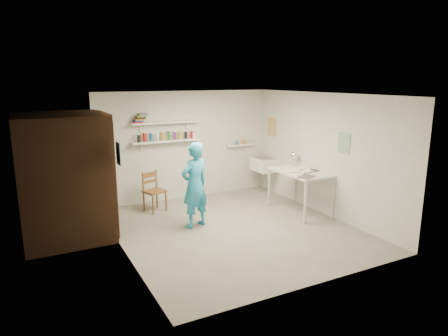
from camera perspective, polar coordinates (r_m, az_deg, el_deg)
name	(u,v)px	position (r m, az deg, el deg)	size (l,w,h in m)	color
floor	(234,229)	(7.32, 1.46, -8.74)	(4.00, 4.50, 0.02)	slate
ceiling	(235,94)	(6.82, 1.57, 10.56)	(4.00, 4.50, 0.02)	silver
wall_back	(186,145)	(8.98, -5.48, 3.25)	(4.00, 0.02, 2.40)	silver
wall_front	(321,198)	(5.17, 13.74, -4.12)	(4.00, 0.02, 2.40)	silver
wall_left	(119,177)	(6.27, -14.79, -1.23)	(0.02, 4.50, 2.40)	silver
wall_right	(324,154)	(8.11, 14.05, 1.92)	(0.02, 4.50, 2.40)	silver
doorway_recess	(107,175)	(7.32, -16.39, -0.96)	(0.02, 0.90, 2.00)	black
corridor_box	(64,177)	(7.22, -21.94, -1.16)	(1.40, 1.50, 2.10)	brown
door_lintel	(104,115)	(7.16, -16.76, 7.25)	(0.06, 1.05, 0.10)	brown
door_jamb_near	(114,181)	(6.85, -15.40, -1.83)	(0.06, 0.10, 2.00)	brown
door_jamb_far	(102,169)	(7.81, -16.97, -0.17)	(0.06, 0.10, 2.00)	brown
shelf_lower	(166,141)	(8.66, -8.25, 3.83)	(1.50, 0.22, 0.03)	white
shelf_upper	(166,122)	(8.61, -8.34, 6.46)	(1.50, 0.22, 0.03)	white
ledge_shelf	(240,145)	(9.49, 2.32, 3.32)	(0.70, 0.14, 0.03)	white
poster_left	(118,154)	(6.25, -14.88, 2.01)	(0.01, 0.28, 0.36)	#334C7F
poster_right_a	(272,127)	(9.45, 6.84, 5.83)	(0.01, 0.34, 0.42)	#995933
poster_right_b	(344,143)	(7.65, 16.76, 3.41)	(0.01, 0.30, 0.38)	#3F724C
belfast_sink	(265,164)	(9.38, 5.85, 0.54)	(0.48, 0.60, 0.30)	white
man	(195,185)	(7.21, -4.20, -2.45)	(0.57, 0.38, 1.57)	#2695BF
wall_clock	(193,168)	(7.36, -4.39, -0.05)	(0.28, 0.28, 0.04)	beige
wooden_chair	(155,191)	(8.26, -9.89, -3.30)	(0.39, 0.37, 0.83)	brown
work_table	(300,192)	(8.22, 10.80, -3.33)	(0.77, 1.28, 0.85)	silver
desk_lamp	(294,155)	(8.59, 9.99, 1.83)	(0.16, 0.16, 0.16)	white
spray_cans	(166,136)	(8.65, -8.27, 4.49)	(1.32, 0.06, 0.17)	black
book_stack	(140,118)	(8.44, -11.85, 6.98)	(0.30, 0.14, 0.20)	red
ledge_pots	(240,142)	(9.48, 2.32, 3.67)	(0.48, 0.07, 0.09)	silver
papers	(301,170)	(8.11, 10.93, -0.35)	(0.30, 0.22, 0.02)	silver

